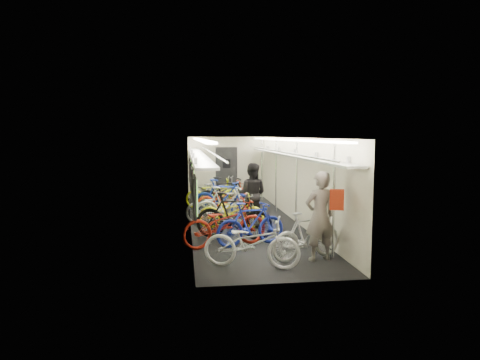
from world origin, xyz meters
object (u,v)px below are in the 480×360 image
object	(u,v)px
backpack	(337,200)
passenger_mid	(252,194)
bicycle_0	(252,243)
passenger_near	(320,216)
bicycle_1	(251,224)

from	to	relation	value
backpack	passenger_mid	bearing A→B (deg)	122.96
bicycle_0	passenger_near	world-z (taller)	passenger_near
bicycle_1	passenger_near	bearing A→B (deg)	-153.68
bicycle_1	passenger_near	size ratio (longest dim) A/B	0.93
bicycle_1	backpack	distance (m)	2.33
passenger_mid	backpack	xyz separation A→B (m)	(0.96, -4.00, 0.43)
bicycle_0	bicycle_1	bearing A→B (deg)	9.82
bicycle_0	bicycle_1	xyz separation A→B (m)	(0.23, 1.59, 0.02)
passenger_near	passenger_mid	distance (m)	3.64
bicycle_0	passenger_near	size ratio (longest dim) A/B	1.03
passenger_mid	backpack	world-z (taller)	passenger_mid
backpack	bicycle_0	bearing A→B (deg)	-165.82
bicycle_0	passenger_near	xyz separation A→B (m)	(1.40, 0.30, 0.41)
backpack	passenger_near	bearing A→B (deg)	130.84
passenger_mid	backpack	bearing A→B (deg)	124.54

